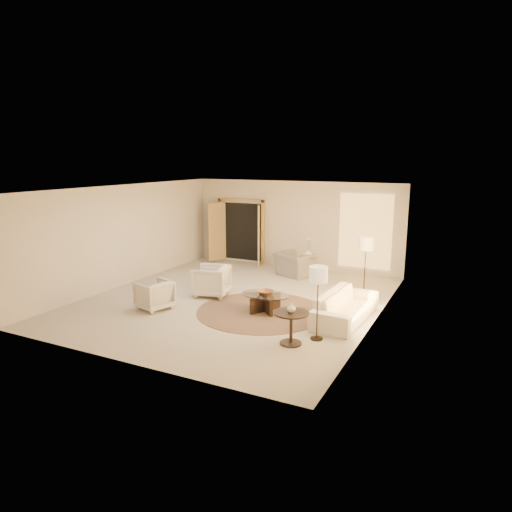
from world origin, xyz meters
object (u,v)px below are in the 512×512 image
at_px(floor_lamp_near, 366,246).
at_px(coffee_table, 265,301).
at_px(accent_chair, 295,261).
at_px(bowl, 265,292).
at_px(side_vase, 309,253).
at_px(floor_lamp_far, 318,278).
at_px(armchair_right, 154,293).
at_px(side_table, 308,265).
at_px(end_table, 291,322).
at_px(armchair_left, 211,279).
at_px(end_vase, 291,308).
at_px(sofa, 346,306).

bearing_deg(floor_lamp_near, coffee_table, -133.15).
relative_size(accent_chair, bowl, 2.89).
xyz_separation_m(coffee_table, side_vase, (-0.22, 3.48, 0.46)).
bearing_deg(floor_lamp_far, accent_chair, 116.68).
bearing_deg(armchair_right, side_vase, 170.75).
bearing_deg(side_table, end_table, -73.58).
bearing_deg(accent_chair, end_table, 133.85).
relative_size(end_table, floor_lamp_near, 0.42).
bearing_deg(bowl, accent_chair, 100.37).
xyz_separation_m(accent_chair, floor_lamp_near, (2.45, -1.45, 0.91)).
bearing_deg(accent_chair, side_vase, -147.10).
xyz_separation_m(armchair_left, bowl, (1.81, -0.52, 0.03)).
relative_size(armchair_left, armchair_right, 1.16).
xyz_separation_m(armchair_left, end_vase, (3.06, -2.02, 0.30)).
bearing_deg(armchair_right, sofa, 123.49).
relative_size(armchair_right, end_table, 1.10).
bearing_deg(accent_chair, coffee_table, 123.31).
xyz_separation_m(armchair_right, accent_chair, (1.83, 4.39, 0.09)).
bearing_deg(bowl, armchair_left, 163.87).
relative_size(end_table, bowl, 1.85).
height_order(armchair_left, side_table, armchair_left).
bearing_deg(end_table, accent_chair, 110.91).
distance_m(accent_chair, side_vase, 0.49).
relative_size(accent_chair, end_table, 1.56).
bearing_deg(sofa, coffee_table, 101.76).
height_order(armchair_left, floor_lamp_near, floor_lamp_near).
distance_m(sofa, accent_chair, 4.00).
xyz_separation_m(sofa, end_table, (-0.58, -1.76, 0.12)).
xyz_separation_m(armchair_right, side_table, (2.23, 4.46, -0.00)).
bearing_deg(side_table, end_vase, -73.58).
relative_size(floor_lamp_far, end_vase, 8.20).
bearing_deg(floor_lamp_near, end_table, -99.52).
relative_size(end_vase, side_vase, 0.80).
bearing_deg(end_table, end_vase, -90.00).
bearing_deg(sofa, side_vase, 36.22).
bearing_deg(accent_chair, bowl, 123.31).
relative_size(armchair_right, side_vase, 3.34).
height_order(sofa, side_vase, side_vase).
distance_m(sofa, armchair_left, 3.65).
distance_m(armchair_right, coffee_table, 2.64).
xyz_separation_m(sofa, armchair_right, (-4.28, -1.24, 0.06)).
bearing_deg(accent_chair, end_vase, 133.85).
bearing_deg(coffee_table, floor_lamp_near, 46.85).
height_order(sofa, bowl, sofa).
height_order(armchair_left, bowl, armchair_left).
relative_size(armchair_left, floor_lamp_far, 0.59).
bearing_deg(armchair_right, end_table, 99.39).
xyz_separation_m(floor_lamp_near, bowl, (-1.83, -1.95, -0.91)).
xyz_separation_m(sofa, floor_lamp_far, (-0.21, -1.31, 0.94)).
bearing_deg(floor_lamp_near, side_table, 143.29).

